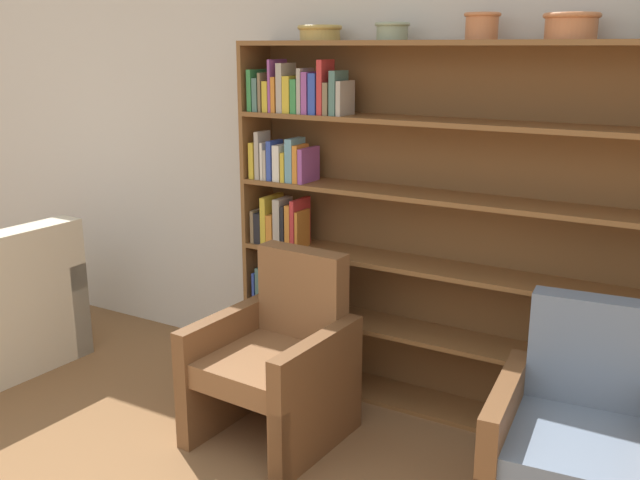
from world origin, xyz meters
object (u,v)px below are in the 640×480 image
(bowl_stoneware, at_px, (320,32))
(bowl_slate, at_px, (482,24))
(bowl_terracotta, at_px, (571,24))
(bowl_sage, at_px, (392,30))
(armchair_cushioned, at_px, (577,438))
(bookshelf, at_px, (424,234))
(armchair_leather, at_px, (277,360))

(bowl_stoneware, relative_size, bowl_slate, 1.39)
(bowl_stoneware, distance_m, bowl_slate, 0.87)
(bowl_terracotta, bearing_deg, bowl_sage, -180.00)
(bowl_terracotta, bearing_deg, bowl_slate, -180.00)
(bowl_stoneware, xyz_separation_m, armchair_cushioned, (1.56, -0.64, -1.57))
(bookshelf, xyz_separation_m, bowl_stoneware, (-0.61, -0.02, 1.01))
(bookshelf, distance_m, bowl_sage, 1.04)
(bowl_sage, bearing_deg, armchair_leather, -113.51)
(bookshelf, distance_m, armchair_cushioned, 1.28)
(bookshelf, xyz_separation_m, bowl_sage, (-0.20, -0.02, 1.02))
(bowl_slate, distance_m, armchair_cushioned, 1.85)
(bowl_sage, xyz_separation_m, armchair_cushioned, (1.15, -0.64, -1.57))
(bookshelf, bearing_deg, bowl_stoneware, -178.12)
(bowl_slate, xyz_separation_m, armchair_cushioned, (0.70, -0.64, -1.59))
(armchair_cushioned, bearing_deg, bowl_stoneware, -27.84)
(bowl_sage, height_order, bowl_terracotta, bowl_terracotta)
(bookshelf, height_order, bowl_slate, bowl_slate)
(bowl_sage, distance_m, bowl_terracotta, 0.85)
(bowl_terracotta, xyz_separation_m, armchair_cushioned, (0.30, -0.64, -1.59))
(bookshelf, distance_m, bowl_terracotta, 1.22)
(bowl_terracotta, distance_m, armchair_leather, 2.05)
(bowl_stoneware, xyz_separation_m, armchair_leather, (0.13, -0.64, -1.57))
(bowl_sage, distance_m, armchair_leather, 1.72)
(armchair_cushioned, bearing_deg, bookshelf, -40.44)
(bowl_sage, bearing_deg, armchair_cushioned, -29.23)
(armchair_leather, bearing_deg, bowl_sage, -110.31)
(bowl_slate, bearing_deg, armchair_leather, -138.74)
(bowl_sage, bearing_deg, bookshelf, 5.73)
(bowl_terracotta, distance_m, armchair_cushioned, 1.74)
(bowl_stoneware, bearing_deg, armchair_leather, -78.25)
(bookshelf, relative_size, armchair_leather, 2.82)
(bowl_slate, xyz_separation_m, bowl_terracotta, (0.40, 0.00, -0.01))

